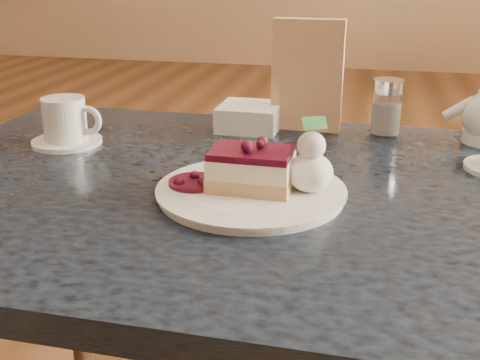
% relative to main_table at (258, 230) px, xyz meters
% --- Properties ---
extents(main_table, '(1.14, 0.77, 0.71)m').
position_rel_main_table_xyz_m(main_table, '(0.00, 0.00, 0.00)').
color(main_table, '#1D2837').
rests_on(main_table, ground).
extents(dessert_plate, '(0.26, 0.26, 0.01)m').
position_rel_main_table_xyz_m(dessert_plate, '(-0.00, -0.05, 0.08)').
color(dessert_plate, white).
rests_on(dessert_plate, main_table).
extents(cheesecake_slice, '(0.11, 0.08, 0.06)m').
position_rel_main_table_xyz_m(cheesecake_slice, '(-0.00, -0.05, 0.11)').
color(cheesecake_slice, '#DFAF72').
rests_on(cheesecake_slice, dessert_plate).
extents(whipped_cream, '(0.06, 0.06, 0.06)m').
position_rel_main_table_xyz_m(whipped_cream, '(0.08, -0.04, 0.11)').
color(whipped_cream, white).
rests_on(whipped_cream, dessert_plate).
extents(berry_sauce, '(0.08, 0.08, 0.01)m').
position_rel_main_table_xyz_m(berry_sauce, '(-0.08, -0.05, 0.09)').
color(berry_sauce, black).
rests_on(berry_sauce, dessert_plate).
extents(coffee_set, '(0.13, 0.12, 0.08)m').
position_rel_main_table_xyz_m(coffee_set, '(-0.37, 0.12, 0.11)').
color(coffee_set, white).
rests_on(coffee_set, main_table).
extents(menu_card, '(0.13, 0.03, 0.21)m').
position_rel_main_table_xyz_m(menu_card, '(0.03, 0.31, 0.18)').
color(menu_card, beige).
rests_on(menu_card, main_table).
extents(sugar_shaker, '(0.06, 0.06, 0.10)m').
position_rel_main_table_xyz_m(sugar_shaker, '(0.18, 0.31, 0.13)').
color(sugar_shaker, white).
rests_on(sugar_shaker, main_table).
extents(napkin_stack, '(0.11, 0.11, 0.05)m').
position_rel_main_table_xyz_m(napkin_stack, '(-0.07, 0.29, 0.10)').
color(napkin_stack, white).
rests_on(napkin_stack, main_table).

